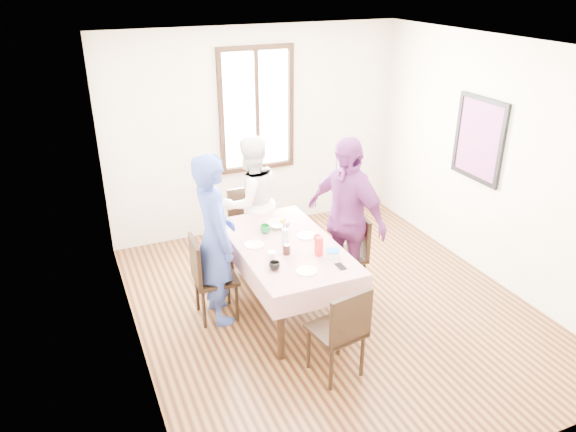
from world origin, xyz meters
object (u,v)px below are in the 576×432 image
object	(u,v)px
chair_far	(250,228)
person_right	(345,219)
chair_left	(215,278)
person_left	(215,239)
dining_table	(286,277)
chair_near	(336,330)
person_far	(250,202)
chair_right	(344,255)

from	to	relation	value
chair_far	person_right	world-z (taller)	person_right
chair_left	person_left	world-z (taller)	person_left
dining_table	chair_left	bearing A→B (deg)	168.09
chair_far	chair_near	distance (m)	2.22
chair_far	person_right	size ratio (longest dim) A/B	0.51
person_left	person_far	size ratio (longest dim) A/B	1.10
dining_table	person_right	bearing A→B (deg)	4.13
person_far	person_right	bearing A→B (deg)	111.73
dining_table	chair_right	world-z (taller)	chair_right
chair_left	person_left	xyz separation A→B (m)	(0.02, 0.00, 0.43)
chair_left	chair_near	size ratio (longest dim) A/B	1.00
chair_left	dining_table	bearing A→B (deg)	81.12
dining_table	chair_far	distance (m)	1.11
person_far	chair_left	bearing A→B (deg)	40.42
chair_far	chair_near	bearing A→B (deg)	88.90
dining_table	chair_near	bearing A→B (deg)	-90.00
chair_left	chair_far	bearing A→B (deg)	146.21
chair_left	chair_right	world-z (taller)	same
chair_right	chair_far	size ratio (longest dim) A/B	1.00
chair_near	chair_left	bearing A→B (deg)	110.56
chair_left	person_left	distance (m)	0.43
person_right	dining_table	bearing A→B (deg)	-105.30
dining_table	person_far	xyz separation A→B (m)	(-0.00, 1.09, 0.43)
chair_near	person_far	size ratio (longest dim) A/B	0.57
dining_table	person_far	bearing A→B (deg)	90.00
chair_left	person_right	world-z (taller)	person_right
chair_near	person_left	distance (m)	1.51
person_right	chair_near	bearing A→B (deg)	-50.48
dining_table	chair_near	distance (m)	1.11
chair_near	person_left	world-z (taller)	person_left
chair_near	chair_right	bearing A→B (deg)	49.18
chair_left	chair_near	xyz separation A→B (m)	(0.72, -1.26, 0.00)
person_left	person_right	world-z (taller)	person_right
chair_left	person_right	size ratio (longest dim) A/B	0.51
chair_near	person_right	distance (m)	1.43
chair_near	person_left	xyz separation A→B (m)	(-0.70, 1.26, 0.43)
person_far	person_right	xyz separation A→B (m)	(0.70, -1.04, 0.10)
person_left	chair_right	bearing A→B (deg)	-95.56
person_left	person_far	xyz separation A→B (m)	(0.70, 0.94, -0.08)
chair_far	chair_near	xyz separation A→B (m)	(0.00, -2.22, 0.00)
chair_right	person_right	distance (m)	0.45
chair_right	chair_near	bearing A→B (deg)	157.21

